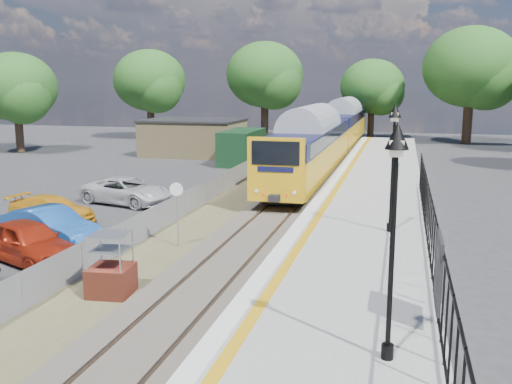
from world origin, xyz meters
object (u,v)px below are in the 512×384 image
(car_yellow, at_px, (52,209))
(car_white, at_px, (127,191))
(victorian_lamp_north, at_px, (394,138))
(train, at_px, (331,132))
(car_blue, at_px, (50,227))
(brick_plinth, at_px, (111,266))
(car_red, at_px, (28,242))
(victorian_lamp_south, at_px, (395,187))
(speed_sign, at_px, (177,204))

(car_yellow, bearing_deg, car_white, -10.98)
(victorian_lamp_north, distance_m, train, 25.80)
(car_blue, bearing_deg, brick_plinth, -112.50)
(train, distance_m, car_yellow, 25.73)
(car_red, bearing_deg, car_blue, 37.63)
(victorian_lamp_south, relative_size, car_yellow, 1.12)
(victorian_lamp_south, xyz_separation_m, car_yellow, (-15.05, 11.34, -3.70))
(car_blue, bearing_deg, victorian_lamp_north, -62.63)
(speed_sign, bearing_deg, victorian_lamp_north, -1.81)
(speed_sign, relative_size, car_yellow, 0.62)
(car_blue, bearing_deg, speed_sign, -61.38)
(victorian_lamp_south, height_order, brick_plinth, victorian_lamp_south)
(car_yellow, bearing_deg, car_blue, -140.59)
(train, bearing_deg, victorian_lamp_south, -81.11)
(car_blue, relative_size, car_yellow, 1.09)
(victorian_lamp_south, height_order, car_white, victorian_lamp_south)
(brick_plinth, distance_m, car_red, 4.91)
(car_blue, bearing_deg, car_yellow, 51.70)
(car_blue, xyz_separation_m, car_white, (-0.75, 7.79, -0.06))
(car_white, bearing_deg, car_yellow, 176.53)
(victorian_lamp_north, xyz_separation_m, speed_sign, (-7.80, -1.09, -2.60))
(speed_sign, bearing_deg, car_white, 119.43)
(brick_plinth, relative_size, car_red, 0.44)
(brick_plinth, height_order, car_white, brick_plinth)
(car_blue, bearing_deg, train, 3.37)
(brick_plinth, bearing_deg, victorian_lamp_north, 38.63)
(victorian_lamp_south, xyz_separation_m, car_red, (-12.38, 5.98, -3.55))
(car_white, bearing_deg, victorian_lamp_north, -99.61)
(car_white, bearing_deg, victorian_lamp_south, -125.40)
(train, bearing_deg, speed_sign, -95.44)
(victorian_lamp_south, xyz_separation_m, brick_plinth, (-8.00, 3.77, -3.37))
(train, xyz_separation_m, car_white, (-8.15, -19.34, -1.66))
(car_blue, relative_size, car_white, 0.91)
(victorian_lamp_north, xyz_separation_m, brick_plinth, (-7.80, -6.23, -3.37))
(train, bearing_deg, brick_plinth, -94.55)
(train, height_order, speed_sign, train)
(car_yellow, bearing_deg, victorian_lamp_south, -120.68)
(car_blue, distance_m, car_white, 7.83)
(car_yellow, xyz_separation_m, car_white, (1.40, 4.49, 0.09))
(speed_sign, height_order, car_blue, speed_sign)
(train, xyz_separation_m, car_blue, (-7.40, -27.13, -1.60))
(car_yellow, bearing_deg, victorian_lamp_north, -88.84)
(train, height_order, car_blue, train)
(train, bearing_deg, victorian_lamp_north, -78.11)
(speed_sign, bearing_deg, brick_plinth, -99.77)
(victorian_lamp_south, relative_size, brick_plinth, 2.38)
(victorian_lamp_north, bearing_deg, victorian_lamp_south, -88.85)
(speed_sign, height_order, car_red, speed_sign)
(car_red, bearing_deg, victorian_lamp_north, -48.11)
(victorian_lamp_south, distance_m, car_red, 14.20)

